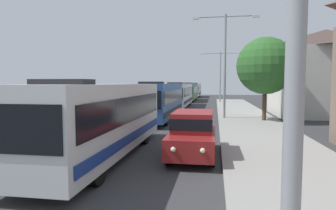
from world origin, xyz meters
name	(u,v)px	position (x,y,z in m)	size (l,w,h in m)	color
bus_lead	(103,117)	(-1.30, 11.97, 1.69)	(2.58, 10.53, 3.21)	silver
bus_second_in_line	(160,100)	(-1.30, 24.62, 1.69)	(2.58, 11.17, 3.21)	#284C8C
bus_middle	(179,94)	(-1.30, 37.73, 1.69)	(2.58, 12.34, 3.21)	silver
bus_fourth_in_line	(189,91)	(-1.30, 51.53, 1.69)	(2.58, 12.17, 3.21)	#33724C
bus_rear	(194,90)	(-1.30, 65.60, 1.69)	(2.58, 10.76, 3.21)	silver
white_suv	(193,132)	(2.40, 12.73, 1.03)	(1.86, 4.65, 1.90)	maroon
streetlamp_mid	(225,56)	(4.10, 25.67, 5.41)	(5.47, 0.28, 8.70)	gray
streetlamp_far	(220,71)	(4.10, 47.60, 5.04)	(6.39, 0.28, 7.88)	gray
roadside_tree	(265,66)	(7.19, 24.51, 4.45)	(4.50, 4.50, 6.56)	#4C3823
house_distant_gabled	(325,72)	(13.52, 30.09, 4.13)	(9.43, 8.46, 8.12)	beige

